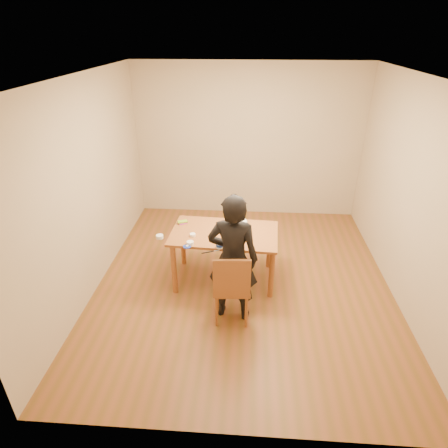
# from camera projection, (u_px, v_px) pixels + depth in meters

# --- Properties ---
(room_shell) EXTENTS (4.00, 4.50, 2.70)m
(room_shell) POSITION_uv_depth(u_px,v_px,m) (246.00, 182.00, 4.93)
(room_shell) COLOR brown
(room_shell) RESTS_ON ground
(dining_table) EXTENTS (1.46, 0.92, 0.04)m
(dining_table) POSITION_uv_depth(u_px,v_px,m) (224.00, 234.00, 4.98)
(dining_table) COLOR brown
(dining_table) RESTS_ON floor
(dining_chair) EXTENTS (0.44, 0.44, 0.04)m
(dining_chair) POSITION_uv_depth(u_px,v_px,m) (232.00, 287.00, 4.41)
(dining_chair) COLOR brown
(dining_chair) RESTS_ON floor
(cake_plate) EXTENTS (0.31, 0.31, 0.02)m
(cake_plate) POSITION_uv_depth(u_px,v_px,m) (238.00, 227.00, 5.06)
(cake_plate) COLOR red
(cake_plate) RESTS_ON dining_table
(cake) EXTENTS (0.24, 0.24, 0.08)m
(cake) POSITION_uv_depth(u_px,v_px,m) (238.00, 224.00, 5.04)
(cake) COLOR white
(cake) RESTS_ON cake_plate
(frosting_dome) EXTENTS (0.23, 0.23, 0.03)m
(frosting_dome) POSITION_uv_depth(u_px,v_px,m) (239.00, 221.00, 5.02)
(frosting_dome) COLOR white
(frosting_dome) RESTS_ON cake
(frosting_tub) EXTENTS (0.09, 0.09, 0.08)m
(frosting_tub) POSITION_uv_depth(u_px,v_px,m) (220.00, 245.00, 4.61)
(frosting_tub) COLOR white
(frosting_tub) RESTS_ON dining_table
(frosting_lid) EXTENTS (0.10, 0.10, 0.01)m
(frosting_lid) POSITION_uv_depth(u_px,v_px,m) (187.00, 247.00, 4.64)
(frosting_lid) COLOR #172B97
(frosting_lid) RESTS_ON dining_table
(frosting_dollop) EXTENTS (0.04, 0.04, 0.02)m
(frosting_dollop) POSITION_uv_depth(u_px,v_px,m) (187.00, 246.00, 4.63)
(frosting_dollop) COLOR white
(frosting_dollop) RESTS_ON frosting_lid
(ramekin_green) EXTENTS (0.09, 0.09, 0.04)m
(ramekin_green) POSITION_uv_depth(u_px,v_px,m) (190.00, 243.00, 4.68)
(ramekin_green) COLOR white
(ramekin_green) RESTS_ON dining_table
(ramekin_yellow) EXTENTS (0.07, 0.07, 0.04)m
(ramekin_yellow) POSITION_uv_depth(u_px,v_px,m) (193.00, 235.00, 4.87)
(ramekin_yellow) COLOR white
(ramekin_yellow) RESTS_ON dining_table
(ramekin_multi) EXTENTS (0.09, 0.09, 0.04)m
(ramekin_multi) POSITION_uv_depth(u_px,v_px,m) (160.00, 237.00, 4.82)
(ramekin_multi) COLOR white
(ramekin_multi) RESTS_ON dining_table
(candy_box_pink) EXTENTS (0.13, 0.11, 0.02)m
(candy_box_pink) POSITION_uv_depth(u_px,v_px,m) (183.00, 223.00, 5.19)
(candy_box_pink) COLOR #D732AA
(candy_box_pink) RESTS_ON dining_table
(candy_box_green) EXTENTS (0.15, 0.11, 0.02)m
(candy_box_green) POSITION_uv_depth(u_px,v_px,m) (183.00, 222.00, 5.18)
(candy_box_green) COLOR green
(candy_box_green) RESTS_ON candy_box_pink
(spatula) EXTENTS (0.15, 0.08, 0.01)m
(spatula) POSITION_uv_depth(u_px,v_px,m) (208.00, 252.00, 4.52)
(spatula) COLOR black
(spatula) RESTS_ON dining_table
(person) EXTENTS (0.63, 0.46, 1.62)m
(person) POSITION_uv_depth(u_px,v_px,m) (233.00, 259.00, 4.29)
(person) COLOR black
(person) RESTS_ON floor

